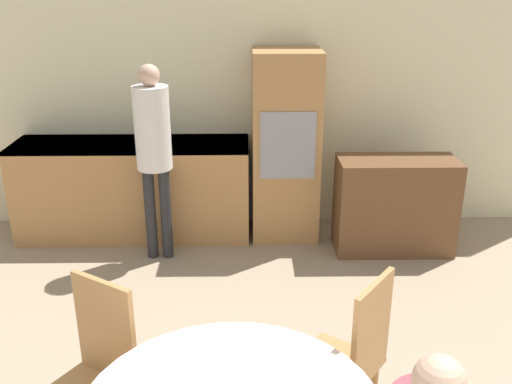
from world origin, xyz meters
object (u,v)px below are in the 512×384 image
at_px(oven_unit, 285,146).
at_px(person_standing, 153,141).
at_px(chair_far_left, 96,367).
at_px(chair_far_right, 354,355).
at_px(sideboard, 395,205).

distance_m(oven_unit, person_standing, 1.25).
bearing_deg(chair_far_left, chair_far_right, 36.28).
bearing_deg(sideboard, chair_far_right, -108.91).
distance_m(oven_unit, chair_far_right, 2.67).
bearing_deg(chair_far_right, oven_unit, -138.81).
height_order(chair_far_right, person_standing, person_standing).
bearing_deg(chair_far_left, sideboard, 81.41).
bearing_deg(chair_far_left, oven_unit, 100.63).
distance_m(sideboard, person_standing, 2.19).
bearing_deg(chair_far_right, sideboard, -161.63).
height_order(oven_unit, sideboard, oven_unit).
xyz_separation_m(chair_far_left, chair_far_right, (1.29, 0.08, 0.00)).
bearing_deg(person_standing, chair_far_right, -58.66).
xyz_separation_m(chair_far_left, person_standing, (-0.02, 2.23, 0.51)).
height_order(oven_unit, chair_far_right, oven_unit).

